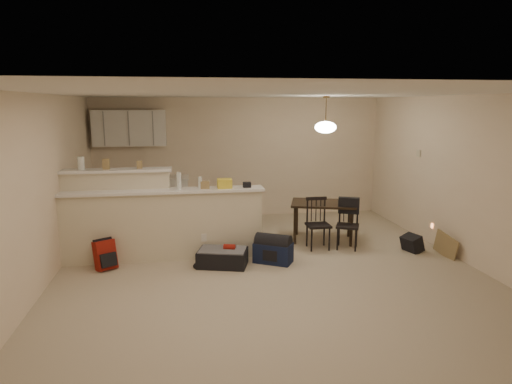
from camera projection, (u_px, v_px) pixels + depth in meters
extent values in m
plane|color=#B7A88D|center=(271.00, 274.00, 6.46)|extent=(7.00, 7.00, 0.00)
plane|color=white|center=(272.00, 93.00, 5.98)|extent=(7.00, 7.00, 0.00)
cube|color=beige|center=(240.00, 158.00, 9.61)|extent=(6.00, 0.02, 2.50)
cube|color=beige|center=(380.00, 286.00, 2.83)|extent=(6.00, 0.02, 2.50)
cube|color=beige|center=(38.00, 194.00, 5.75)|extent=(0.02, 7.00, 2.50)
cube|color=beige|center=(472.00, 181.00, 6.69)|extent=(0.02, 7.00, 2.50)
cube|color=beige|center=(164.00, 226.00, 7.00)|extent=(3.00, 0.28, 1.05)
cube|color=white|center=(163.00, 191.00, 6.89)|extent=(3.08, 0.38, 0.04)
cube|color=beige|center=(118.00, 215.00, 7.07)|extent=(1.60, 0.24, 1.35)
cube|color=white|center=(116.00, 170.00, 6.94)|extent=(1.68, 0.34, 0.04)
cube|color=white|center=(130.00, 128.00, 8.97)|extent=(1.40, 0.34, 0.70)
cube|color=white|center=(143.00, 201.00, 9.15)|extent=(1.80, 0.60, 0.90)
cube|color=beige|center=(419.00, 153.00, 8.14)|extent=(0.02, 0.12, 0.12)
cylinder|color=silver|center=(81.00, 163.00, 6.84)|extent=(0.10, 0.10, 0.20)
cube|color=#977D4E|center=(106.00, 164.00, 6.90)|extent=(0.10, 0.07, 0.16)
cube|color=#977D4E|center=(140.00, 165.00, 6.98)|extent=(0.08, 0.06, 0.12)
cylinder|color=silver|center=(179.00, 181.00, 6.90)|extent=(0.07, 0.07, 0.26)
cylinder|color=silver|center=(200.00, 183.00, 6.96)|extent=(0.06, 0.06, 0.18)
cube|color=#977D4E|center=(225.00, 183.00, 7.02)|extent=(0.22, 0.18, 0.14)
cube|color=#977D4E|center=(247.00, 185.00, 7.08)|extent=(0.12, 0.10, 0.08)
cube|color=#977D4E|center=(205.00, 185.00, 6.98)|extent=(0.13, 0.10, 0.11)
cube|color=black|center=(323.00, 203.00, 7.93)|extent=(1.26, 1.01, 0.04)
cylinder|color=black|center=(295.00, 226.00, 7.78)|extent=(0.05, 0.05, 0.64)
cylinder|color=black|center=(351.00, 228.00, 7.65)|extent=(0.05, 0.05, 0.64)
cylinder|color=black|center=(297.00, 218.00, 8.34)|extent=(0.05, 0.05, 0.64)
cylinder|color=black|center=(349.00, 219.00, 8.21)|extent=(0.05, 0.05, 0.64)
cylinder|color=brown|center=(326.00, 111.00, 7.63)|extent=(0.02, 0.02, 0.50)
cylinder|color=brown|center=(326.00, 97.00, 7.59)|extent=(0.12, 0.12, 0.03)
ellipsoid|color=white|center=(326.00, 127.00, 7.68)|extent=(0.36, 0.36, 0.20)
cube|color=black|center=(223.00, 258.00, 6.76)|extent=(0.81, 0.64, 0.24)
cube|color=maroon|center=(105.00, 255.00, 6.61)|extent=(0.33, 0.30, 0.42)
cube|color=#121C3A|center=(273.00, 253.00, 6.90)|extent=(0.64, 0.54, 0.30)
cube|color=black|center=(412.00, 244.00, 7.41)|extent=(0.29, 0.35, 0.27)
cube|color=#977D4E|center=(446.00, 246.00, 7.14)|extent=(0.10, 0.47, 0.36)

